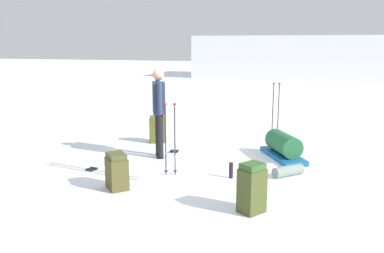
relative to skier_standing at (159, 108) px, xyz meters
name	(u,v)px	position (x,y,z in m)	size (l,w,h in m)	color
ground_plane	(192,164)	(0.74, -0.29, -0.95)	(80.00, 80.00, 0.00)	white
distant_snow_ridge	(303,57)	(2.35, 19.53, 0.33)	(13.04, 5.00, 2.57)	white
skier_standing	(159,108)	(0.00, 0.00, 0.00)	(0.34, 0.53, 1.70)	black
ski_pair_near	(92,170)	(-0.82, -1.16, -0.94)	(1.98, 0.52, 0.05)	silver
ski_pair_far	(174,152)	(0.18, 0.35, -0.94)	(0.34, 1.91, 0.05)	silver
backpack_large_dark	(117,172)	(-0.01, -1.83, -0.68)	(0.45, 0.45, 0.55)	#494521
backpack_bright	(252,188)	(2.07, -2.16, -0.63)	(0.39, 0.40, 0.66)	#40471F
backpack_small_spare	(158,129)	(-0.44, 1.08, -0.66)	(0.40, 0.33, 0.60)	#474B18
ski_poles_planted_near	(276,111)	(2.06, 1.54, -0.21)	(0.18, 0.10, 1.35)	black
ski_poles_planted_far	(170,135)	(0.55, -0.97, -0.28)	(0.22, 0.11, 1.22)	black
gear_sled	(283,147)	(2.31, 0.56, -0.73)	(0.97, 1.31, 0.49)	#13568C
sleeping_mat_rolled	(288,171)	(2.45, -0.52, -0.86)	(0.18, 0.18, 0.55)	slate
thermos_bottle	(231,170)	(1.56, -0.87, -0.82)	(0.07, 0.07, 0.26)	black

